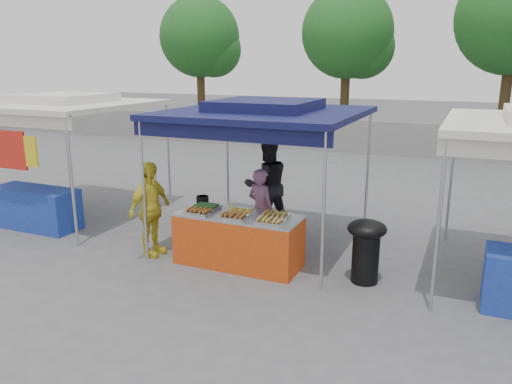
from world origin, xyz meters
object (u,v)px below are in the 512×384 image
at_px(vendor_woman, 261,210).
at_px(helper_man, 267,185).
at_px(wok_burner, 366,245).
at_px(customer_person, 150,209).
at_px(vendor_table, 239,240).
at_px(cooking_pot, 203,200).

height_order(vendor_woman, helper_man, helper_man).
height_order(wok_burner, customer_person, customer_person).
distance_m(wok_burner, helper_man, 2.76).
height_order(vendor_table, wok_burner, wok_burner).
height_order(cooking_pot, vendor_woman, vendor_woman).
bearing_deg(cooking_pot, vendor_table, -22.43).
height_order(helper_man, customer_person, helper_man).
xyz_separation_m(helper_man, customer_person, (-1.31, -1.95, -0.11)).
relative_size(cooking_pot, helper_man, 0.12).
distance_m(vendor_woman, customer_person, 1.88).
relative_size(wok_burner, customer_person, 0.60).
bearing_deg(vendor_table, customer_person, -172.47).
distance_m(cooking_pot, wok_burner, 2.88).
relative_size(cooking_pot, customer_person, 0.13).
distance_m(vendor_table, helper_man, 1.83).
xyz_separation_m(vendor_woman, helper_man, (-0.28, 0.96, 0.19)).
xyz_separation_m(wok_burner, customer_person, (-3.55, -0.36, 0.23)).
distance_m(cooking_pot, helper_man, 1.53).
bearing_deg(cooking_pot, vendor_woman, 25.80).
xyz_separation_m(cooking_pot, vendor_woman, (0.90, 0.43, -0.19)).
relative_size(vendor_table, helper_man, 1.09).
bearing_deg(customer_person, vendor_table, -77.02).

